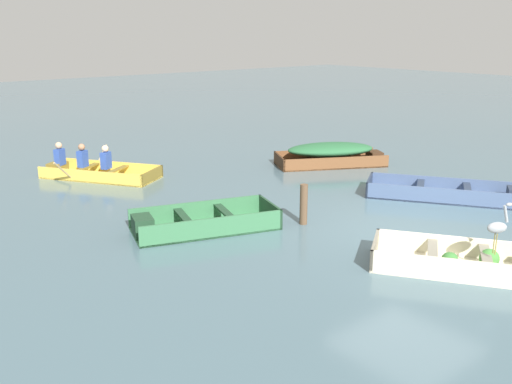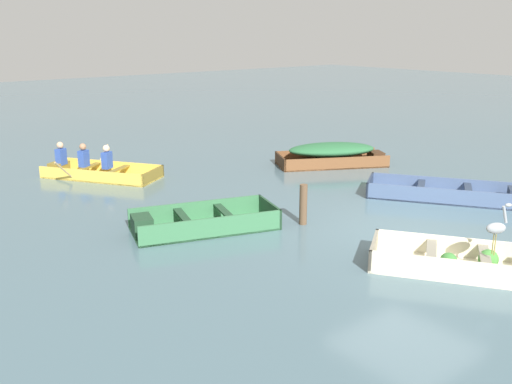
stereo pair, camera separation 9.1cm
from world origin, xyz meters
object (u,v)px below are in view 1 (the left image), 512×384
Objects in this scene: skiff_wooden_brown_mid_moored at (332,152)px; rowboat_yellow_with_crew at (94,170)px; skiff_green_far_moored at (198,223)px; skiff_slate_blue_near_moored at (450,194)px; mooring_post at (304,204)px; dinghy_cream_foreground at (468,262)px; heron_on_dinghy at (498,226)px.

rowboat_yellow_with_crew is at bearing 152.53° from skiff_wooden_brown_mid_moored.
skiff_slate_blue_near_moored is at bearing -18.82° from skiff_green_far_moored.
skiff_slate_blue_near_moored is 6.07m from skiff_green_far_moored.
rowboat_yellow_with_crew is 3.87× the size of mooring_post.
rowboat_yellow_with_crew is at bearing 104.30° from mooring_post.
dinghy_cream_foreground is 0.96× the size of skiff_green_far_moored.
skiff_wooden_brown_mid_moored is (0.43, 4.16, 0.25)m from skiff_slate_blue_near_moored.
skiff_wooden_brown_mid_moored is 6.56m from skiff_green_far_moored.
skiff_green_far_moored is (-6.17, -2.20, -0.24)m from skiff_wooden_brown_mid_moored.
heron_on_dinghy reaches higher than skiff_slate_blue_near_moored.
skiff_green_far_moored is 3.62× the size of heron_on_dinghy.
rowboat_yellow_with_crew reaches higher than dinghy_cream_foreground.
skiff_slate_blue_near_moored is (3.46, 2.50, -0.02)m from dinghy_cream_foreground.
skiff_slate_blue_near_moored is 4.19× the size of heron_on_dinghy.
skiff_slate_blue_near_moored is 1.15× the size of skiff_green_far_moored.
heron_on_dinghy is at bearing -78.02° from rowboat_yellow_with_crew.
mooring_post is (1.62, -6.35, 0.22)m from rowboat_yellow_with_crew.
skiff_slate_blue_near_moored is 4.48m from heron_on_dinghy.
skiff_green_far_moored is at bearing 117.12° from dinghy_cream_foreground.
skiff_wooden_brown_mid_moored is at bearing 19.62° from skiff_green_far_moored.
skiff_slate_blue_near_moored is at bearing -52.74° from rowboat_yellow_with_crew.
dinghy_cream_foreground is 0.81m from heron_on_dinghy.
skiff_green_far_moored is at bearing -160.38° from skiff_wooden_brown_mid_moored.
dinghy_cream_foreground is at bearing -144.23° from skiff_slate_blue_near_moored.
skiff_wooden_brown_mid_moored is 1.08× the size of skiff_green_far_moored.
rowboat_yellow_with_crew reaches higher than skiff_green_far_moored.
dinghy_cream_foreground is 4.27m from skiff_slate_blue_near_moored.
mooring_post is at bearing -142.98° from skiff_wooden_brown_mid_moored.
skiff_wooden_brown_mid_moored is at bearing 59.68° from dinghy_cream_foreground.
skiff_wooden_brown_mid_moored is at bearing 61.65° from heron_on_dinghy.
rowboat_yellow_with_crew is (-5.94, 3.09, -0.18)m from skiff_wooden_brown_mid_moored.
skiff_wooden_brown_mid_moored is (3.89, 6.66, 0.24)m from dinghy_cream_foreground.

